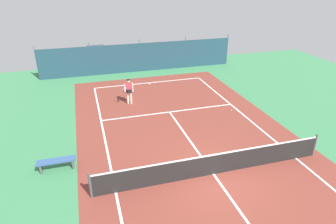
{
  "coord_description": "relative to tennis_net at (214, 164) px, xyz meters",
  "views": [
    {
      "loc": [
        -4.74,
        -9.25,
        7.72
      ],
      "look_at": [
        -0.63,
        4.62,
        0.9
      ],
      "focal_mm": 31.76,
      "sensor_mm": 36.0,
      "label": 1
    }
  ],
  "objects": [
    {
      "name": "tennis_ball_near_player",
      "position": [
        3.69,
        5.49,
        -0.48
      ],
      "size": [
        0.07,
        0.07,
        0.07
      ],
      "primitive_type": "sphere",
      "color": "#CCDB33",
      "rests_on": "ground"
    },
    {
      "name": "court_surface",
      "position": [
        0.0,
        0.0,
        -0.51
      ],
      "size": [
        11.02,
        26.6,
        0.01
      ],
      "color": "brown",
      "rests_on": "ground"
    },
    {
      "name": "ground_plane",
      "position": [
        0.0,
        0.0,
        -0.51
      ],
      "size": [
        36.0,
        36.0,
        0.0
      ],
      "primitive_type": "plane",
      "color": "#387A4C"
    },
    {
      "name": "back_fence",
      "position": [
        -0.0,
        15.52,
        0.16
      ],
      "size": [
        16.3,
        0.98,
        2.7
      ],
      "color": "#1E3D4C",
      "rests_on": "ground"
    },
    {
      "name": "parked_car",
      "position": [
        -3.45,
        17.91,
        0.33
      ],
      "size": [
        2.11,
        4.25,
        1.68
      ],
      "rotation": [
        0.0,
        0.0,
        3.11
      ],
      "color": "navy",
      "rests_on": "ground"
    },
    {
      "name": "tennis_player",
      "position": [
        -2.11,
        8.38,
        0.45
      ],
      "size": [
        0.81,
        0.68,
        1.64
      ],
      "rotation": [
        0.0,
        0.0,
        2.89
      ],
      "color": "beige",
      "rests_on": "ground"
    },
    {
      "name": "courtside_bench",
      "position": [
        -6.31,
        2.22,
        -0.14
      ],
      "size": [
        1.6,
        0.4,
        0.49
      ],
      "color": "#335184",
      "rests_on": "ground"
    },
    {
      "name": "tennis_net",
      "position": [
        0.0,
        0.0,
        0.0
      ],
      "size": [
        10.12,
        0.1,
        1.1
      ],
      "color": "black",
      "rests_on": "ground"
    }
  ]
}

